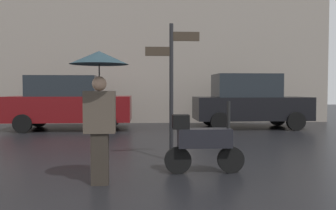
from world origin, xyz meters
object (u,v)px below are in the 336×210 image
parked_car_right (69,103)px  pedestrian_with_umbrella (99,85)px  parked_car_left (249,101)px  parked_scooter (202,141)px  street_signpost (172,78)px

parked_car_right → pedestrian_with_umbrella: bearing=-77.6°
pedestrian_with_umbrella → parked_car_left: pedestrian_with_umbrella is taller
pedestrian_with_umbrella → parked_scooter: pedestrian_with_umbrella is taller
parked_scooter → street_signpost: (-0.43, 1.13, 1.12)m
parked_car_right → street_signpost: bearing=-63.4°
parked_scooter → parked_car_left: 7.51m
parked_car_left → parked_car_right: 6.50m
parked_scooter → street_signpost: size_ratio=0.50×
parked_scooter → parked_car_right: 7.84m
pedestrian_with_umbrella → parked_scooter: size_ratio=1.46×
parked_car_right → street_signpost: street_signpost is taller
parked_scooter → street_signpost: bearing=116.4°
parked_car_left → parked_scooter: bearing=-123.6°
parked_car_left → pedestrian_with_umbrella: bearing=-132.0°
pedestrian_with_umbrella → parked_car_left: bearing=-152.6°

